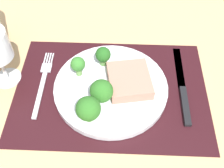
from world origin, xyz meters
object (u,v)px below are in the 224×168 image
object	(u,v)px
plate	(111,88)
knife	(183,89)
steak	(129,80)
fork	(43,82)

from	to	relation	value
plate	knife	world-z (taller)	plate
steak	fork	distance (cm)	20.18
plate	steak	world-z (taller)	steak
fork	plate	bearing A→B (deg)	-5.61
fork	knife	distance (cm)	32.29
plate	knife	bearing A→B (deg)	1.86
plate	fork	xyz separation A→B (cm)	(-15.89, 1.42, -0.55)
fork	knife	world-z (taller)	knife
plate	fork	distance (cm)	15.96
fork	knife	size ratio (longest dim) A/B	0.83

